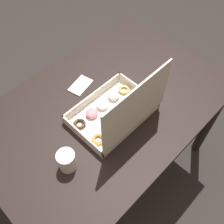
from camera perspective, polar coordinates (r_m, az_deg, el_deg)
ground_plane at (r=1.84m, az=-1.03°, el=-11.77°), size 8.00×8.00×0.00m
dining_table at (r=1.31m, az=-1.42°, el=-1.04°), size 1.19×0.79×0.70m
donut_box at (r=1.13m, az=1.55°, el=0.27°), size 0.37×0.26×0.31m
coffee_mug at (r=1.04m, az=-9.82°, el=-10.35°), size 0.07×0.07×0.09m
paper_napkin at (r=1.31m, az=-6.84°, el=5.77°), size 0.13×0.10×0.01m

